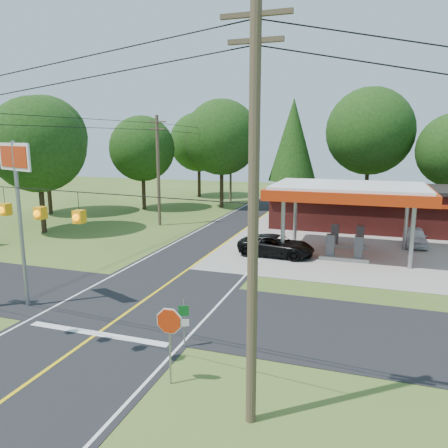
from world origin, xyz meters
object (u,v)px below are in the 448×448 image
(big_stop_sign, at_px, (17,183))
(octagonal_stop_sign, at_px, (169,327))
(suv_car, at_px, (276,246))
(sedan_car, at_px, (415,237))
(gas_canopy, at_px, (349,193))

(big_stop_sign, bearing_deg, octagonal_stop_sign, -22.85)
(big_stop_sign, relative_size, octagonal_stop_sign, 2.95)
(suv_car, xyz_separation_m, big_stop_sign, (-9.50, -12.83, 5.25))
(suv_car, distance_m, sedan_car, 11.18)
(big_stop_sign, bearing_deg, sedan_car, 45.29)
(big_stop_sign, height_order, octagonal_stop_sign, big_stop_sign)
(suv_car, height_order, sedan_car, suv_car)
(suv_car, relative_size, big_stop_sign, 0.66)
(gas_canopy, bearing_deg, big_stop_sign, -133.00)
(gas_canopy, relative_size, big_stop_sign, 1.35)
(big_stop_sign, bearing_deg, suv_car, 53.48)
(suv_car, height_order, big_stop_sign, big_stop_sign)
(gas_canopy, distance_m, sedan_car, 7.22)
(gas_canopy, height_order, big_stop_sign, big_stop_sign)
(gas_canopy, xyz_separation_m, suv_car, (-4.50, -2.18, -3.55))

